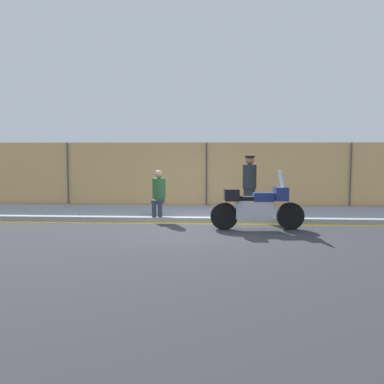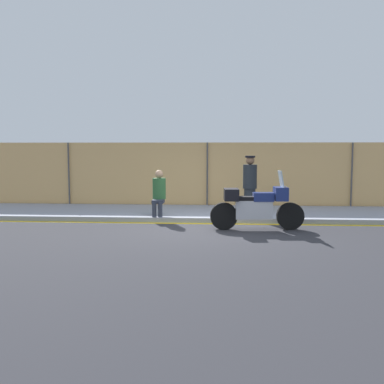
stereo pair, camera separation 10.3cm
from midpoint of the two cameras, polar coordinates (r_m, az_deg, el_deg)
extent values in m
plane|color=#2D2D33|center=(11.46, 1.03, -4.81)|extent=(120.00, 120.00, 0.00)
cube|color=#8E93A3|center=(13.85, 1.46, -2.69)|extent=(35.49, 2.87, 0.14)
cube|color=gold|center=(12.36, 1.21, -4.03)|extent=(35.49, 0.18, 0.01)
cube|color=#E5B26B|center=(15.26, 1.67, 2.08)|extent=(33.71, 0.08, 2.25)
cylinder|color=#4C4C51|center=(16.03, -15.67, 2.04)|extent=(0.05, 0.05, 2.25)
cylinder|color=#4C4C51|center=(15.16, 1.66, 2.05)|extent=(0.05, 0.05, 2.25)
cylinder|color=#4C4C51|center=(15.75, 19.32, 1.87)|extent=(0.05, 0.05, 2.25)
cylinder|color=black|center=(11.70, 12.14, -3.00)|extent=(0.70, 0.18, 0.69)
cylinder|color=black|center=(11.46, 3.84, -3.07)|extent=(0.70, 0.18, 0.69)
cube|color=silver|center=(11.51, 7.63, -2.23)|extent=(0.95, 0.34, 0.47)
cube|color=navy|center=(11.51, 8.82, -0.61)|extent=(0.54, 0.34, 0.22)
cube|color=black|center=(11.46, 7.14, -0.81)|extent=(0.62, 0.32, 0.10)
cube|color=navy|center=(11.58, 10.97, -0.21)|extent=(0.35, 0.50, 0.34)
cube|color=silver|center=(11.54, 11.01, 1.67)|extent=(0.13, 0.43, 0.42)
cube|color=black|center=(11.40, 4.79, -0.32)|extent=(0.39, 0.53, 0.30)
cylinder|color=#1E2328|center=(13.65, 7.07, -1.05)|extent=(0.34, 0.34, 0.72)
cylinder|color=#1E2328|center=(13.59, 7.10, 1.96)|extent=(0.42, 0.42, 0.72)
sphere|color=brown|center=(13.56, 7.13, 4.01)|extent=(0.26, 0.26, 0.26)
cylinder|color=black|center=(13.56, 7.14, 4.48)|extent=(0.30, 0.30, 0.06)
cylinder|color=#2D3342|center=(12.63, -5.07, -2.25)|extent=(0.12, 0.12, 0.42)
cylinder|color=#2D3342|center=(12.60, -4.30, -2.26)|extent=(0.12, 0.12, 0.42)
cube|color=#2D3342|center=(12.80, -4.56, -1.19)|extent=(0.32, 0.42, 0.10)
cylinder|color=#2D6033|center=(12.97, -4.44, 0.45)|extent=(0.38, 0.38, 0.60)
sphere|color=tan|center=(12.93, -4.46, 2.28)|extent=(0.24, 0.24, 0.24)
camera|label=1|loc=(0.05, -90.24, -0.02)|focal=42.00mm
camera|label=2|loc=(0.05, 89.76, 0.02)|focal=42.00mm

